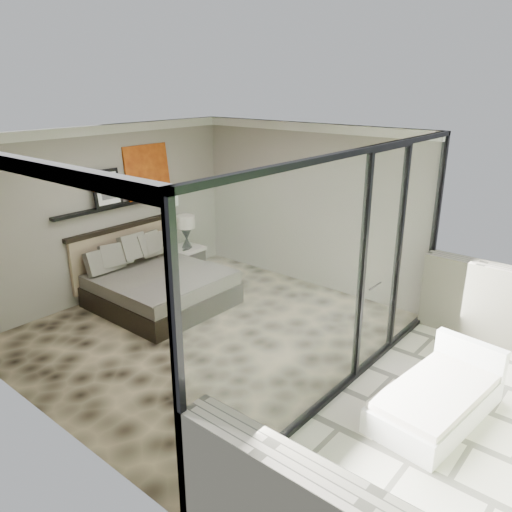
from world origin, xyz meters
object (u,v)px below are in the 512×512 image
Objects in this scene: bed at (157,284)px; lounger at (438,398)px; nightstand at (186,259)px; table_lamp at (186,227)px.

lounger is at bearing 0.91° from bed.
bed is 3.59× the size of nightstand.
table_lamp is at bearing 26.69° from nightstand.
table_lamp reaches higher than bed.
table_lamp is 5.37m from lounger.
nightstand is 0.63m from table_lamp.
bed is at bearing -172.68° from lounger.
bed is 1.47m from table_lamp.
table_lamp is (0.03, 0.00, 0.63)m from nightstand.
bed is 1.17× the size of lounger.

